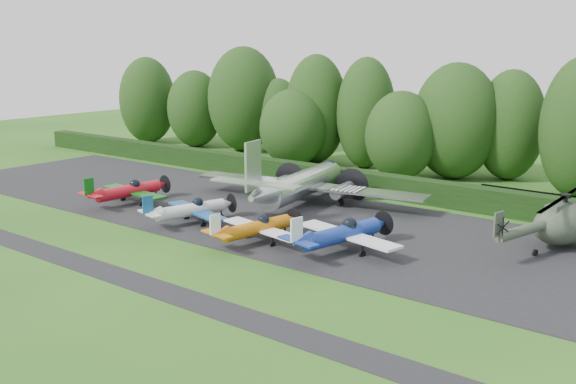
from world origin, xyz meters
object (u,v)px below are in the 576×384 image
Objects in this scene: transport_plane at (300,184)px; light_plane_red at (129,191)px; light_plane_white at (191,209)px; light_plane_blue at (342,233)px; helicopter at (563,219)px; light_plane_orange at (257,228)px.

transport_plane reaches higher than light_plane_red.
transport_plane is 2.82× the size of light_plane_white.
light_plane_blue is at bearing -5.75° from light_plane_red.
helicopter is (32.05, 9.46, 0.76)m from light_plane_red.
light_plane_blue is at bearing 7.79° from light_plane_orange.
light_plane_orange is at bearing -22.38° from light_plane_white.
light_plane_blue reaches higher than light_plane_white.
helicopter is at bearing 10.88° from light_plane_red.
light_plane_white is at bearing -98.89° from transport_plane.
light_plane_red is (-11.63, -8.26, -0.67)m from transport_plane.
helicopter is at bearing 12.76° from transport_plane.
light_plane_red is 21.12m from light_plane_blue.
transport_plane is at bearing 100.68° from light_plane_orange.
transport_plane is 2.84× the size of light_plane_orange.
light_plane_blue is 0.64× the size of helicopter.
light_plane_blue is (9.49, -8.33, -0.58)m from transport_plane.
light_plane_white is 25.81m from helicopter.
light_plane_orange is (15.53, -1.89, -0.07)m from light_plane_red.
light_plane_orange is 0.55× the size of helicopter.
light_plane_white is 0.56× the size of helicopter.
transport_plane is at bearing 167.69° from helicopter.
light_plane_white reaches higher than light_plane_orange.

